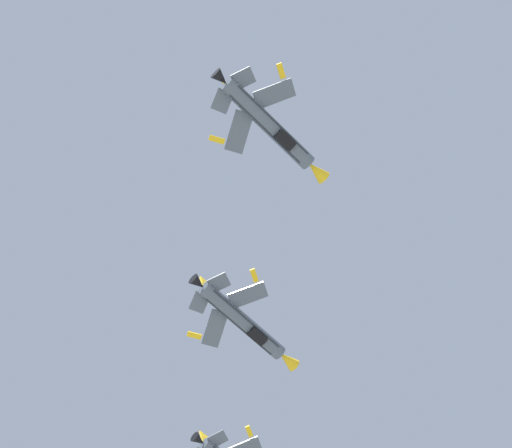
{
  "coord_description": "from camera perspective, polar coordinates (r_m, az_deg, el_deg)",
  "views": [
    {
      "loc": [
        4.89,
        -6.02,
        1.63
      ],
      "look_at": [
        -4.13,
        35.35,
        87.63
      ],
      "focal_mm": 64.05,
      "sensor_mm": 36.0,
      "label": 1
    }
  ],
  "objects": [
    {
      "name": "fighter_jet_left_outer",
      "position": [
        93.19,
        0.9,
        6.14
      ],
      "size": [
        11.27,
        14.23,
        4.62
      ],
      "rotation": [
        0.0,
        -0.29,
        5.72
      ],
      "color": "#4C5666"
    },
    {
      "name": "fighter_jet_right_wing",
      "position": [
        101.19,
        -0.75,
        -6.17
      ],
      "size": [
        11.35,
        14.23,
        4.38
      ],
      "rotation": [
        0.0,
        -0.21,
        5.72
      ],
      "color": "#4C5666"
    }
  ]
}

